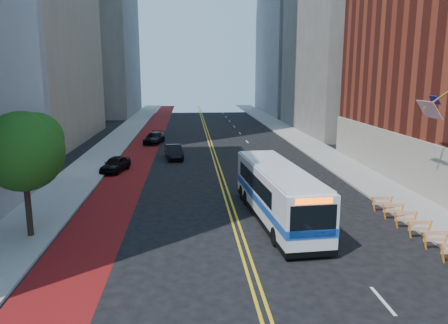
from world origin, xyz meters
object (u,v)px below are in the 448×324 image
transit_bus (277,192)px  street_tree (24,148)px  car_b (174,152)px  car_c (154,138)px  car_a (115,164)px

transit_bus → street_tree: bearing=-176.9°
street_tree → car_b: bearing=71.9°
transit_bus → car_c: size_ratio=2.56×
transit_bus → car_b: (-6.81, 19.53, -0.99)m
street_tree → car_a: street_tree is taller
car_b → car_c: 10.63m
car_a → car_c: car_a is taller
transit_bus → car_c: transit_bus is taller
transit_bus → car_c: (-9.58, 29.79, -1.03)m
street_tree → car_a: size_ratio=1.65×
car_a → car_b: size_ratio=0.92×
street_tree → car_b: street_tree is taller
car_c → car_a: bearing=-87.7°
car_b → car_c: car_b is taller
transit_bus → car_c: 31.31m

